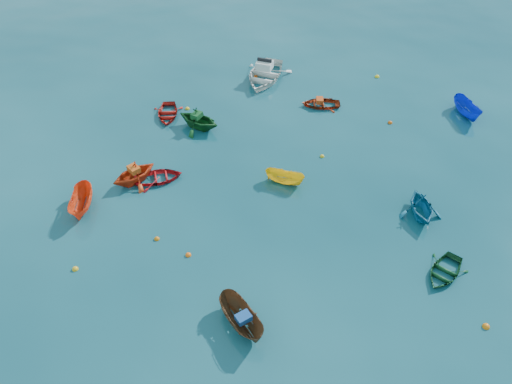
{
  "coord_description": "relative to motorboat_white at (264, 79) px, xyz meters",
  "views": [
    {
      "loc": [
        -1.63,
        -16.35,
        19.59
      ],
      "look_at": [
        0.0,
        5.0,
        0.4
      ],
      "focal_mm": 35.0,
      "sensor_mm": 36.0,
      "label": 1
    }
  ],
  "objects": [
    {
      "name": "sampan_yellow_mid",
      "position": [
        0.1,
        -12.56,
        0.0
      ],
      "size": [
        2.6,
        1.85,
        0.94
      ],
      "primitive_type": "imported",
      "rotation": [
        0.0,
        0.0,
        1.14
      ],
      "color": "yellow",
      "rests_on": "ground"
    },
    {
      "name": "tarp_orange_a",
      "position": [
        -8.82,
        -11.71,
        0.91
      ],
      "size": [
        0.88,
        0.91,
        0.35
      ],
      "primitive_type": "cube",
      "rotation": [
        0.0,
        0.0,
        -0.91
      ],
      "color": "#CF5015",
      "rests_on": "dinghy_orange_w"
    },
    {
      "name": "tarp_green_b",
      "position": [
        -5.17,
        -6.29,
        0.98
      ],
      "size": [
        0.86,
        0.91,
        0.35
      ],
      "primitive_type": "cube",
      "rotation": [
        0.0,
        0.0,
        0.98
      ],
      "color": "#134E21",
      "rests_on": "dinghy_green_n"
    },
    {
      "name": "dinghy_red_far",
      "position": [
        -7.31,
        -4.7,
        0.0
      ],
      "size": [
        2.12,
        2.95,
        0.61
      ],
      "primitive_type": "imported",
      "rotation": [
        0.0,
        0.0,
        -0.01
      ],
      "color": "#B2160E",
      "rests_on": "ground"
    },
    {
      "name": "tarp_blue_a",
      "position": [
        -2.93,
        -22.37,
        0.76
      ],
      "size": [
        0.82,
        0.76,
        0.32
      ],
      "primitive_type": "cube",
      "rotation": [
        0.0,
        0.0,
        0.49
      ],
      "color": "#194A93",
      "rests_on": "sampan_brown_mid"
    },
    {
      "name": "dinghy_green_n",
      "position": [
        -5.08,
        -6.35,
        0.0
      ],
      "size": [
        3.98,
        3.86,
        1.6
      ],
      "primitive_type": "imported",
      "rotation": [
        0.0,
        0.0,
        0.98
      ],
      "color": "#114C1C",
      "rests_on": "ground"
    },
    {
      "name": "buoy_or_d",
      "position": [
        8.19,
        -6.8,
        0.0
      ],
      "size": [
        0.33,
        0.33,
        0.33
      ],
      "primitive_type": "sphere",
      "color": "#D34F0B",
      "rests_on": "ground"
    },
    {
      "name": "sampan_blue_far",
      "position": [
        13.8,
        -6.2,
        0.0
      ],
      "size": [
        1.51,
        3.15,
        1.17
      ],
      "primitive_type": "imported",
      "rotation": [
        0.0,
        0.0,
        0.13
      ],
      "color": "#0F2BC5",
      "rests_on": "ground"
    },
    {
      "name": "ground",
      "position": [
        -1.71,
        -18.71,
        0.0
      ],
      "size": [
        160.0,
        160.0,
        0.0
      ],
      "primitive_type": "plane",
      "color": "#093844",
      "rests_on": "ground"
    },
    {
      "name": "tarp_orange_b",
      "position": [
        3.65,
        -4.19,
        0.45
      ],
      "size": [
        0.57,
        0.71,
        0.32
      ],
      "primitive_type": "cube",
      "rotation": [
        0.0,
        0.0,
        -1.67
      ],
      "color": "#D34515",
      "rests_on": "dinghy_red_ne"
    },
    {
      "name": "buoy_or_e",
      "position": [
        -0.67,
        0.37,
        0.0
      ],
      "size": [
        0.29,
        0.29,
        0.29
      ],
      "primitive_type": "sphere",
      "color": "#EB520C",
      "rests_on": "ground"
    },
    {
      "name": "motorboat_white",
      "position": [
        0.0,
        0.0,
        0.0
      ],
      "size": [
        5.32,
        6.1,
        1.66
      ],
      "primitive_type": "imported",
      "rotation": [
        0.0,
        0.0,
        -0.4
      ],
      "color": "white",
      "rests_on": "ground"
    },
    {
      "name": "buoy_or_c",
      "position": [
        -7.23,
        -16.62,
        0.0
      ],
      "size": [
        0.3,
        0.3,
        0.3
      ],
      "primitive_type": "sphere",
      "color": "orange",
      "rests_on": "ground"
    },
    {
      "name": "buoy_or_b",
      "position": [
        8.0,
        -23.18,
        0.0
      ],
      "size": [
        0.34,
        0.34,
        0.34
      ],
      "primitive_type": "sphere",
      "color": "orange",
      "rests_on": "ground"
    },
    {
      "name": "buoy_ye_d",
      "position": [
        -5.94,
        -3.92,
        0.0
      ],
      "size": [
        0.33,
        0.33,
        0.33
      ],
      "primitive_type": "sphere",
      "color": "yellow",
      "rests_on": "ground"
    },
    {
      "name": "sampan_brown_mid",
      "position": [
        -3.0,
        -22.24,
        0.0
      ],
      "size": [
        2.5,
        3.31,
        1.21
      ],
      "primitive_type": "imported",
      "rotation": [
        0.0,
        0.0,
        0.49
      ],
      "color": "brown",
      "rests_on": "ground"
    },
    {
      "name": "dinghy_red_ne",
      "position": [
        3.75,
        -4.2,
        0.0
      ],
      "size": [
        2.96,
        2.25,
        0.58
      ],
      "primitive_type": "imported",
      "rotation": [
        0.0,
        0.0,
        -1.67
      ],
      "color": "#9D290D",
      "rests_on": "ground"
    },
    {
      "name": "buoy_ye_b",
      "position": [
        -11.17,
        -18.38,
        0.0
      ],
      "size": [
        0.32,
        0.32,
        0.32
      ],
      "primitive_type": "sphere",
      "color": "gold",
      "rests_on": "ground"
    },
    {
      "name": "sampan_orange_n",
      "position": [
        -11.55,
        -13.93,
        0.0
      ],
      "size": [
        1.13,
        2.99,
        1.16
      ],
      "primitive_type": "imported",
      "rotation": [
        0.0,
        0.0,
        -0.0
      ],
      "color": "#F74517",
      "rests_on": "ground"
    },
    {
      "name": "dinghy_orange_w",
      "position": [
        -8.86,
        -11.74,
        0.0
      ],
      "size": [
        3.67,
        3.6,
        1.46
      ],
      "primitive_type": "imported",
      "rotation": [
        0.0,
        0.0,
        -0.91
      ],
      "color": "red",
      "rests_on": "ground"
    },
    {
      "name": "dinghy_red_nw",
      "position": [
        -7.46,
        -11.7,
        0.0
      ],
      "size": [
        3.18,
        2.5,
        0.6
      ],
      "primitive_type": "imported",
      "rotation": [
        0.0,
        0.0,
        1.73
      ],
      "color": "#B60F14",
      "rests_on": "ground"
    },
    {
      "name": "buoy_ye_e",
      "position": [
        8.95,
        -0.36,
        0.0
      ],
      "size": [
        0.37,
        0.37,
        0.37
      ],
      "primitive_type": "sphere",
      "color": "yellow",
      "rests_on": "ground"
    },
    {
      "name": "dinghy_green_e",
      "position": [
        7.16,
        -20.07,
        0.0
      ],
      "size": [
        3.25,
        3.28,
        0.56
      ],
      "primitive_type": "imported",
      "rotation": [
        0.0,
        0.0,
        -0.75
      ],
      "color": "#0F421F",
      "rests_on": "ground"
    },
    {
      "name": "buoy_or_a",
      "position": [
        -5.54,
        -17.88,
        0.0
      ],
      "size": [
        0.31,
        0.31,
        0.31
      ],
      "primitive_type": "sphere",
      "color": "#FF5F0D",
      "rests_on": "ground"
    },
    {
      "name": "dinghy_cyan_se",
      "position": [
        7.31,
        -15.84,
        0.0
      ],
      "size": [
        2.5,
        2.86,
        1.45
      ],
      "primitive_type": "imported",
      "rotation": [
        0.0,
        0.0,
        -0.05
      ],
      "color": "#16668B",
      "rests_on": "ground"
    },
    {
      "name": "buoy_ye_c",
      "position": [
        2.8,
        -10.21,
        0.0
      ],
      "size": [
        0.29,
        0.29,
        0.29
      ],
      "primitive_type": "sphere",
      "color": "gold",
      "rests_on": "ground"
    }
  ]
}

